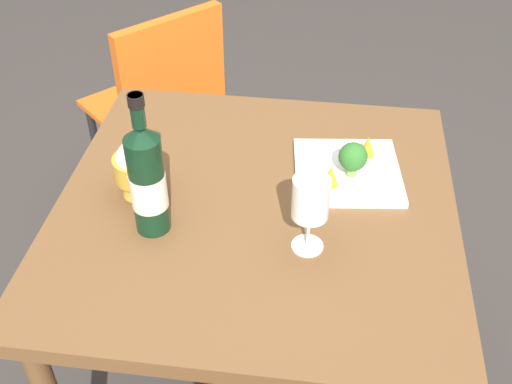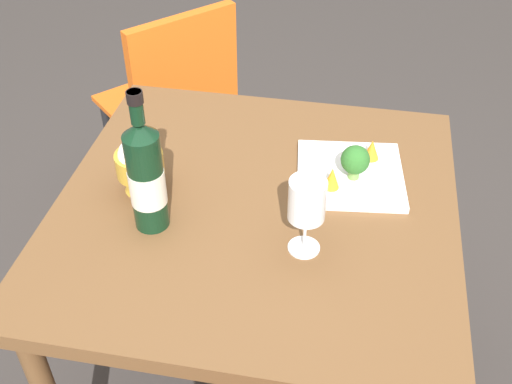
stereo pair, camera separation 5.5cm
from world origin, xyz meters
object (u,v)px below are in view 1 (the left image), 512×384
at_px(carrot_garnish_left, 331,175).
at_px(carrot_garnish_right, 368,146).
at_px(broccoli_floret, 353,157).
at_px(rice_bowl, 137,168).
at_px(chair_by_wall, 163,97).
at_px(serving_plate, 347,172).
at_px(wine_bottle, 147,180).
at_px(wine_glass, 311,200).

height_order(carrot_garnish_left, carrot_garnish_right, carrot_garnish_left).
bearing_deg(broccoli_floret, rice_bowl, 103.30).
distance_m(chair_by_wall, rice_bowl, 0.85).
height_order(serving_plate, carrot_garnish_right, carrot_garnish_right).
height_order(chair_by_wall, carrot_garnish_right, chair_by_wall).
height_order(serving_plate, broccoli_floret, broccoli_floret).
bearing_deg(broccoli_floret, wine_bottle, 117.70).
height_order(chair_by_wall, broccoli_floret, broccoli_floret).
relative_size(wine_glass, carrot_garnish_right, 3.47).
height_order(wine_glass, carrot_garnish_left, wine_glass).
bearing_deg(carrot_garnish_right, wine_bottle, 123.67).
xyz_separation_m(rice_bowl, carrot_garnish_right, (0.20, -0.52, -0.03)).
height_order(rice_bowl, carrot_garnish_right, rice_bowl).
height_order(rice_bowl, broccoli_floret, rice_bowl).
bearing_deg(chair_by_wall, wine_glass, -105.47).
height_order(chair_by_wall, wine_glass, wine_glass).
bearing_deg(rice_bowl, chair_by_wall, 11.90).
height_order(wine_bottle, carrot_garnish_right, wine_bottle).
xyz_separation_m(broccoli_floret, carrot_garnish_right, (0.08, -0.04, -0.02)).
bearing_deg(chair_by_wall, serving_plate, -92.53).
bearing_deg(carrot_garnish_right, carrot_garnish_left, 146.82).
bearing_deg(broccoli_floret, carrot_garnish_left, 133.56).
bearing_deg(chair_by_wall, broccoli_floret, -93.02).
bearing_deg(serving_plate, rice_bowl, 105.70).
distance_m(wine_glass, carrot_garnish_right, 0.36).
bearing_deg(carrot_garnish_right, chair_by_wall, 49.67).
xyz_separation_m(chair_by_wall, rice_bowl, (-0.78, -0.16, 0.29)).
relative_size(wine_bottle, serving_plate, 1.20).
distance_m(serving_plate, broccoli_floret, 0.06).
distance_m(wine_bottle, serving_plate, 0.50).
relative_size(chair_by_wall, rice_bowl, 6.00).
distance_m(carrot_garnish_left, carrot_garnish_right, 0.16).
height_order(wine_bottle, rice_bowl, wine_bottle).
height_order(serving_plate, carrot_garnish_left, carrot_garnish_left).
bearing_deg(serving_plate, chair_by_wall, 44.69).
height_order(wine_bottle, serving_plate, wine_bottle).
bearing_deg(carrot_garnish_right, broccoli_floret, 156.32).
bearing_deg(rice_bowl, carrot_garnish_left, -81.07).
relative_size(rice_bowl, carrot_garnish_right, 2.74).
xyz_separation_m(serving_plate, carrot_garnish_right, (0.07, -0.05, 0.03)).
xyz_separation_m(chair_by_wall, wine_bottle, (-0.89, -0.22, 0.35)).
bearing_deg(carrot_garnish_left, chair_by_wall, 40.11).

